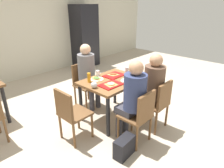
{
  "coord_description": "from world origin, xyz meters",
  "views": [
    {
      "loc": [
        -2.26,
        -2.09,
        1.95
      ],
      "look_at": [
        0.0,
        0.0,
        0.66
      ],
      "focal_mm": 31.25,
      "sensor_mm": 36.0,
      "label": 1
    }
  ],
  "objects": [
    {
      "name": "plastic_cup_b",
      "position": [
        0.03,
        -0.33,
        0.78
      ],
      "size": [
        0.07,
        0.07,
        0.1
      ],
      "primitive_type": "cylinder",
      "color": "white",
      "rests_on": "main_table"
    },
    {
      "name": "chair_left_end",
      "position": [
        -0.89,
        0.0,
        0.49
      ],
      "size": [
        0.4,
        0.4,
        0.84
      ],
      "color": "brown",
      "rests_on": "ground_plane"
    },
    {
      "name": "soda_can",
      "position": [
        0.43,
        0.02,
        0.79
      ],
      "size": [
        0.07,
        0.07,
        0.12
      ],
      "primitive_type": "cylinder",
      "color": "#B7BCC6",
      "rests_on": "main_table"
    },
    {
      "name": "tray_red_far",
      "position": [
        0.18,
        0.12,
        0.74
      ],
      "size": [
        0.37,
        0.27,
        0.02
      ],
      "primitive_type": "cube",
      "rotation": [
        0.0,
        0.0,
        0.02
      ],
      "color": "#B21414",
      "rests_on": "main_table"
    },
    {
      "name": "ground_plane",
      "position": [
        0.0,
        0.0,
        -0.01
      ],
      "size": [
        10.0,
        10.0,
        0.02
      ],
      "primitive_type": "cube",
      "color": "#B7A893"
    },
    {
      "name": "chair_far_side",
      "position": [
        0.0,
        0.77,
        0.49
      ],
      "size": [
        0.4,
        0.4,
        0.84
      ],
      "color": "brown",
      "rests_on": "ground_plane"
    },
    {
      "name": "pizza_slice_d",
      "position": [
        0.18,
        -0.2,
        0.75
      ],
      "size": [
        0.24,
        0.24,
        0.02
      ],
      "color": "#DBAD60",
      "rests_on": "paper_plate_near_edge"
    },
    {
      "name": "drink_fridge",
      "position": [
        1.79,
        2.85,
        0.95
      ],
      "size": [
        0.7,
        0.6,
        1.9
      ],
      "primitive_type": "cube",
      "color": "black",
      "rests_on": "ground_plane"
    },
    {
      "name": "person_far_side",
      "position": [
        -0.0,
        0.63,
        0.74
      ],
      "size": [
        0.32,
        0.42,
        1.25
      ],
      "color": "#383842",
      "rests_on": "ground_plane"
    },
    {
      "name": "chair_near_left",
      "position": [
        -0.25,
        -0.77,
        0.49
      ],
      "size": [
        0.4,
        0.4,
        0.84
      ],
      "color": "brown",
      "rests_on": "ground_plane"
    },
    {
      "name": "pizza_slice_b",
      "position": [
        0.18,
        0.14,
        0.75
      ],
      "size": [
        0.21,
        0.22,
        0.02
      ],
      "color": "#C68C47",
      "rests_on": "tray_red_far"
    },
    {
      "name": "pizza_slice_a",
      "position": [
        -0.18,
        -0.14,
        0.75
      ],
      "size": [
        0.25,
        0.25,
        0.02
      ],
      "color": "#C68C47",
      "rests_on": "tray_red_near"
    },
    {
      "name": "chair_near_right",
      "position": [
        0.25,
        -0.77,
        0.49
      ],
      "size": [
        0.4,
        0.4,
        0.84
      ],
      "color": "brown",
      "rests_on": "ground_plane"
    },
    {
      "name": "main_table",
      "position": [
        0.0,
        0.0,
        0.62
      ],
      "size": [
        1.0,
        0.77,
        0.73
      ],
      "color": "brown",
      "rests_on": "ground_plane"
    },
    {
      "name": "paper_plate_center",
      "position": [
        -0.15,
        0.21,
        0.73
      ],
      "size": [
        0.22,
        0.22,
        0.01
      ],
      "primitive_type": "cylinder",
      "color": "white",
      "rests_on": "main_table"
    },
    {
      "name": "handbag",
      "position": [
        -0.6,
        -0.79,
        0.14
      ],
      "size": [
        0.33,
        0.18,
        0.28
      ],
      "primitive_type": "cube",
      "rotation": [
        0.0,
        0.0,
        0.07
      ],
      "color": "black",
      "rests_on": "ground_plane"
    },
    {
      "name": "tray_red_near",
      "position": [
        -0.18,
        -0.14,
        0.74
      ],
      "size": [
        0.37,
        0.27,
        0.02
      ],
      "primitive_type": "cube",
      "rotation": [
        0.0,
        0.0,
        -0.03
      ],
      "color": "#B21414",
      "rests_on": "main_table"
    },
    {
      "name": "foil_bundle",
      "position": [
        -0.43,
        -0.02,
        0.78
      ],
      "size": [
        0.1,
        0.1,
        0.1
      ],
      "primitive_type": "sphere",
      "color": "silver",
      "rests_on": "main_table"
    },
    {
      "name": "pizza_slice_c",
      "position": [
        -0.15,
        0.23,
        0.75
      ],
      "size": [
        0.19,
        0.23,
        0.02
      ],
      "color": "#C68C47",
      "rests_on": "paper_plate_center"
    },
    {
      "name": "person_in_red",
      "position": [
        -0.25,
        -0.63,
        0.74
      ],
      "size": [
        0.32,
        0.42,
        1.25
      ],
      "color": "#383842",
      "rests_on": "ground_plane"
    },
    {
      "name": "person_in_brown_jacket",
      "position": [
        0.25,
        -0.63,
        0.74
      ],
      "size": [
        0.32,
        0.42,
        1.25
      ],
      "color": "#383842",
      "rests_on": "ground_plane"
    },
    {
      "name": "plastic_cup_a",
      "position": [
        -0.03,
        0.33,
        0.78
      ],
      "size": [
        0.07,
        0.07,
        0.1
      ],
      "primitive_type": "cylinder",
      "color": "white",
      "rests_on": "main_table"
    },
    {
      "name": "back_wall",
      "position": [
        0.0,
        3.2,
        1.4
      ],
      "size": [
        10.0,
        0.1,
        2.8
      ],
      "primitive_type": "cube",
      "color": "beige",
      "rests_on": "ground_plane"
    },
    {
      "name": "paper_plate_near_edge",
      "position": [
        0.15,
        -0.21,
        0.73
      ],
      "size": [
        0.22,
        0.22,
        0.01
      ],
      "primitive_type": "cylinder",
      "color": "white",
      "rests_on": "main_table"
    },
    {
      "name": "condiment_bottle",
      "position": [
        -0.33,
        0.21,
        0.81
      ],
      "size": [
        0.06,
        0.06,
        0.16
      ],
      "primitive_type": "cylinder",
      "color": "orange",
      "rests_on": "main_table"
    }
  ]
}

